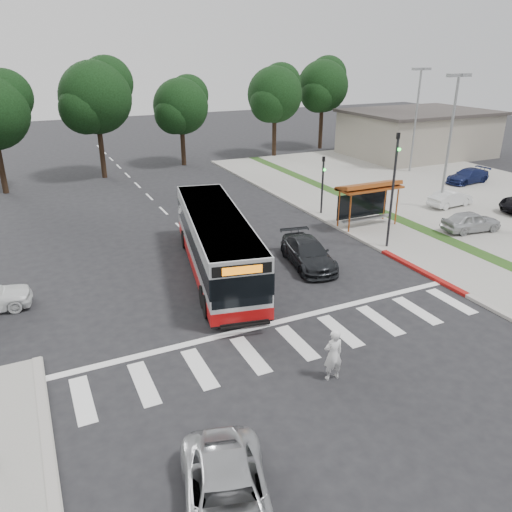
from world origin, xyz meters
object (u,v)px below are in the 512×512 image
pedestrian (333,355)px  transit_bus (217,244)px  dark_sedan (308,253)px  silver_suv_south (228,501)px

pedestrian → transit_bus: bearing=-84.2°
transit_bus → dark_sedan: bearing=-3.1°
transit_bus → silver_suv_south: size_ratio=2.57×
dark_sedan → pedestrian: bearing=-105.8°
transit_bus → dark_sedan: size_ratio=2.52×
pedestrian → silver_suv_south: (-5.38, -3.71, -0.31)m
pedestrian → dark_sedan: 9.83m
silver_suv_south → transit_bus: bearing=85.3°
transit_bus → dark_sedan: 4.85m
pedestrian → dark_sedan: size_ratio=0.41×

